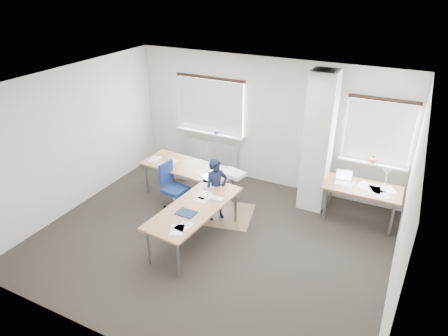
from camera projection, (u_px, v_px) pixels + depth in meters
The scene contains 8 objects.
ground at pixel (211, 239), 7.20m from camera, with size 6.00×6.00×0.00m, color #2B2622.
room_shell at pixel (232, 143), 6.71m from camera, with size 6.04×5.04×2.82m.
floor_mat at pixel (222, 214), 7.94m from camera, with size 1.17×0.99×0.01m, color olive.
white_crate at pixel (182, 171), 9.32m from camera, with size 0.45×0.32×0.27m, color white.
desk_main at pixel (194, 187), 7.51m from camera, with size 2.41×2.79×0.96m.
desk_side at pixel (362, 189), 7.44m from camera, with size 1.40×0.71×1.22m.
task_chair at pixel (174, 196), 8.04m from camera, with size 0.53×0.52×0.97m.
person at pixel (216, 190), 7.55m from camera, with size 0.46×0.30×1.25m, color black.
Camera 1 is at (2.81, -5.14, 4.38)m, focal length 32.00 mm.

